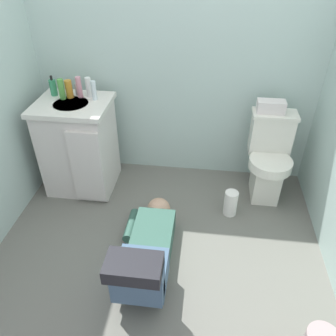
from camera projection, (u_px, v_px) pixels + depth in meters
ground_plane at (159, 246)px, 2.56m from camera, size 2.90×3.03×0.04m
wall_back at (176, 43)px, 2.70m from camera, size 2.56×0.08×2.40m
toilet at (269, 158)px, 2.84m from camera, size 0.36×0.46×0.75m
vanity_cabinet at (79, 146)px, 2.91m from camera, size 0.60×0.53×0.82m
faucet at (77, 90)px, 2.77m from camera, size 0.02×0.02×0.10m
person_plumber at (147, 252)px, 2.26m from camera, size 0.39×1.06×0.52m
tissue_box at (271, 107)px, 2.66m from camera, size 0.22×0.11×0.10m
soap_dispenser at (53, 87)px, 2.76m from camera, size 0.06×0.06×0.17m
bottle_green at (61, 89)px, 2.69m from camera, size 0.05×0.05×0.16m
bottle_amber at (69, 89)px, 2.72m from camera, size 0.06×0.06×0.14m
bottle_pink at (79, 87)px, 2.72m from camera, size 0.04×0.04×0.17m
bottle_white at (89, 87)px, 2.73m from camera, size 0.05×0.05×0.16m
bottle_clear at (94, 90)px, 2.68m from camera, size 0.04×0.04×0.16m
paper_towel_roll at (231, 203)px, 2.76m from camera, size 0.11×0.11×0.22m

